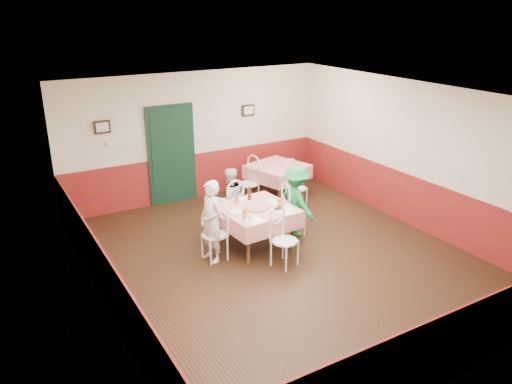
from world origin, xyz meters
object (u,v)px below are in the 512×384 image
glass_a (245,213)px  diner_far (230,199)px  chair_left (214,235)px  chair_far (231,208)px  chair_right (294,213)px  glass_b (280,203)px  chair_second_b (296,188)px  chair_second_a (248,184)px  chair_near (285,241)px  diner_right (296,201)px  main_table (256,227)px  second_table (277,182)px  beer_bottle (249,194)px  glass_c (237,199)px  diner_left (211,222)px  wallet (278,209)px  pizza (256,207)px

glass_a → diner_far: (0.33, 1.18, -0.21)m
chair_left → chair_far: same height
chair_right → glass_b: size_ratio=5.91×
chair_second_b → chair_second_a: bearing=118.5°
chair_near → diner_right: size_ratio=0.67×
main_table → chair_right: 0.85m
second_table → glass_b: size_ratio=7.36×
chair_right → diner_far: size_ratio=0.73×
chair_second_a → beer_bottle: 1.77m
main_table → chair_near: 0.85m
glass_c → beer_bottle: 0.27m
main_table → diner_far: 0.93m
chair_left → chair_near: (0.90, -0.79, 0.00)m
chair_far → diner_left: (-0.84, -0.91, 0.26)m
main_table → beer_bottle: beer_bottle is taller
chair_right → chair_near: 1.20m
glass_a → wallet: (0.68, 0.03, -0.06)m
glass_c → beer_bottle: bearing=-0.0°
chair_near → wallet: size_ratio=8.18×
second_table → diner_left: 3.23m
glass_b → diner_left: bearing=174.4°
chair_far → glass_b: glass_b is taller
pizza → chair_near: bearing=-84.8°
chair_right → glass_b: (-0.47, -0.24, 0.39)m
chair_right → diner_left: bearing=101.4°
chair_second_a → beer_bottle: bearing=-45.1°
chair_near → glass_a: (-0.44, 0.56, 0.39)m
pizza → diner_right: diner_right is taller
chair_far → diner_far: bearing=-88.5°
chair_right → glass_c: size_ratio=6.96×
chair_left → chair_second_b: 2.77m
main_table → glass_c: (-0.18, 0.38, 0.45)m
glass_a → diner_right: bearing=15.0°
diner_far → glass_c: bearing=74.7°
main_table → diner_left: size_ratio=0.86×
chair_second_a → diner_left: bearing=-59.3°
beer_bottle → diner_right: 0.90m
main_table → chair_second_b: chair_second_b is taller
chair_left → diner_left: size_ratio=0.63×
main_table → chair_near: bearing=-86.3°
chair_second_a → diner_left: (-1.80, -1.95, 0.26)m
pizza → glass_b: 0.43m
second_table → diner_far: size_ratio=0.90×
main_table → chair_second_a: bearing=64.4°
chair_far → glass_b: 1.19m
chair_right → chair_second_b: size_ratio=1.00×
chair_left → chair_second_b: size_ratio=1.00×
second_table → chair_near: size_ratio=1.24×
chair_far → chair_near: size_ratio=1.00×
main_table → glass_a: size_ratio=8.11×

